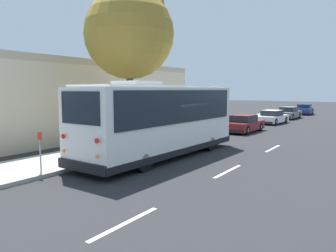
% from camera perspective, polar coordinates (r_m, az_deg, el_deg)
% --- Properties ---
extents(ground_plane, '(160.00, 160.00, 0.00)m').
position_cam_1_polar(ground_plane, '(16.24, 1.07, -4.88)').
color(ground_plane, '#28282B').
extents(sidewalk_slab, '(80.00, 3.18, 0.15)m').
position_cam_1_polar(sidewalk_slab, '(18.10, -7.34, -3.53)').
color(sidewalk_slab, '#B2AFA8').
rests_on(sidewalk_slab, ground).
extents(curb_strip, '(80.00, 0.14, 0.15)m').
position_cam_1_polar(curb_strip, '(17.06, -3.14, -4.08)').
color(curb_strip, '#9D9A94').
rests_on(curb_strip, ground).
extents(shuttle_bus, '(9.72, 2.80, 3.52)m').
position_cam_1_polar(shuttle_bus, '(15.26, -1.16, 1.55)').
color(shuttle_bus, white).
rests_on(shuttle_bus, ground).
extents(parked_sedan_maroon, '(4.36, 1.87, 1.29)m').
position_cam_1_polar(parked_sedan_maroon, '(25.20, 13.07, 0.34)').
color(parked_sedan_maroon, maroon).
rests_on(parked_sedan_maroon, ground).
extents(parked_sedan_white, '(4.34, 2.06, 1.27)m').
position_cam_1_polar(parked_sedan_white, '(32.12, 17.69, 1.44)').
color(parked_sedan_white, silver).
rests_on(parked_sedan_white, ground).
extents(parked_sedan_gray, '(4.70, 1.82, 1.30)m').
position_cam_1_polar(parked_sedan_gray, '(38.29, 20.30, 2.12)').
color(parked_sedan_gray, slate).
rests_on(parked_sedan_gray, ground).
extents(parked_sedan_blue, '(4.24, 1.94, 1.32)m').
position_cam_1_polar(parked_sedan_blue, '(45.45, 22.65, 2.64)').
color(parked_sedan_blue, navy).
rests_on(parked_sedan_blue, ground).
extents(street_tree, '(4.71, 4.71, 8.98)m').
position_cam_1_polar(street_tree, '(18.09, -6.51, 16.55)').
color(street_tree, brown).
rests_on(street_tree, sidewalk_slab).
extents(sign_post_near, '(0.06, 0.22, 1.47)m').
position_cam_1_polar(sign_post_near, '(12.99, -21.36, -4.09)').
color(sign_post_near, gray).
rests_on(sign_post_near, sidewalk_slab).
extents(sign_post_far, '(0.06, 0.06, 1.28)m').
position_cam_1_polar(sign_post_far, '(14.27, -14.46, -3.43)').
color(sign_post_far, gray).
rests_on(sign_post_far, sidewalk_slab).
extents(fire_hydrant, '(0.22, 0.22, 0.81)m').
position_cam_1_polar(fire_hydrant, '(22.81, 6.21, -0.26)').
color(fire_hydrant, gold).
rests_on(fire_hydrant, sidewalk_slab).
extents(building_backdrop, '(20.76, 7.45, 5.01)m').
position_cam_1_polar(building_backdrop, '(23.74, -18.16, 3.98)').
color(building_backdrop, beige).
rests_on(building_backdrop, ground).
extents(lane_stripe_behind, '(2.40, 0.14, 0.01)m').
position_cam_1_polar(lane_stripe_behind, '(8.18, -7.43, -16.43)').
color(lane_stripe_behind, silver).
rests_on(lane_stripe_behind, ground).
extents(lane_stripe_mid, '(2.40, 0.14, 0.01)m').
position_cam_1_polar(lane_stripe_mid, '(13.06, 10.37, -7.76)').
color(lane_stripe_mid, silver).
rests_on(lane_stripe_mid, ground).
extents(lane_stripe_ahead, '(2.40, 0.14, 0.01)m').
position_cam_1_polar(lane_stripe_ahead, '(18.61, 17.80, -3.74)').
color(lane_stripe_ahead, silver).
rests_on(lane_stripe_ahead, ground).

